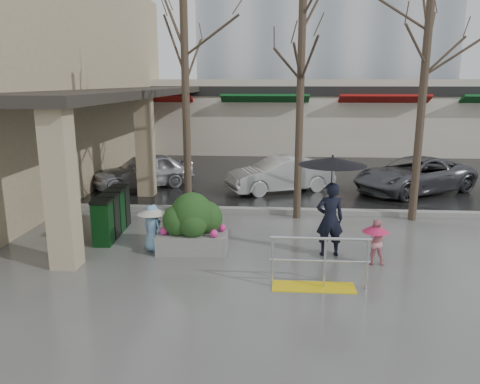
# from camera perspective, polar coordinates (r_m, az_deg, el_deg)

# --- Properties ---
(ground) EXTENTS (120.00, 120.00, 0.00)m
(ground) POSITION_cam_1_polar(r_m,az_deg,el_deg) (10.42, 1.16, -8.56)
(ground) COLOR #51514F
(ground) RESTS_ON ground
(street_asphalt) EXTENTS (120.00, 36.00, 0.01)m
(street_asphalt) POSITION_cam_1_polar(r_m,az_deg,el_deg) (31.90, 3.24, 6.30)
(street_asphalt) COLOR black
(street_asphalt) RESTS_ON ground
(curb) EXTENTS (120.00, 0.30, 0.15)m
(curb) POSITION_cam_1_polar(r_m,az_deg,el_deg) (14.18, 2.01, -2.26)
(curb) COLOR gray
(curb) RESTS_ON ground
(near_building) EXTENTS (6.00, 18.00, 8.00)m
(near_building) POSITION_cam_1_polar(r_m,az_deg,el_deg) (20.04, -24.74, 12.46)
(near_building) COLOR tan
(near_building) RESTS_ON ground
(canopy_slab) EXTENTS (2.80, 18.00, 0.25)m
(canopy_slab) POSITION_cam_1_polar(r_m,az_deg,el_deg) (18.43, -12.84, 12.19)
(canopy_slab) COLOR #2D2823
(canopy_slab) RESTS_ON pillar_front
(pillar_front) EXTENTS (0.55, 0.55, 3.50)m
(pillar_front) POSITION_cam_1_polar(r_m,az_deg,el_deg) (10.37, -21.00, 0.56)
(pillar_front) COLOR tan
(pillar_front) RESTS_ON ground
(pillar_back) EXTENTS (0.55, 0.55, 3.50)m
(pillar_back) POSITION_cam_1_polar(r_m,az_deg,el_deg) (16.40, -11.48, 5.57)
(pillar_back) COLOR tan
(pillar_back) RESTS_ON ground
(storefront_row) EXTENTS (34.00, 6.74, 4.00)m
(storefront_row) POSITION_cam_1_polar(r_m,az_deg,el_deg) (27.73, 7.35, 9.33)
(storefront_row) COLOR beige
(storefront_row) RESTS_ON ground
(handrail) EXTENTS (1.90, 0.50, 1.03)m
(handrail) POSITION_cam_1_polar(r_m,az_deg,el_deg) (9.19, 9.38, -9.28)
(handrail) COLOR yellow
(handrail) RESTS_ON ground
(tree_west) EXTENTS (3.20, 3.20, 6.80)m
(tree_west) POSITION_cam_1_polar(r_m,az_deg,el_deg) (13.54, -6.82, 18.32)
(tree_west) COLOR #382B21
(tree_west) RESTS_ON ground
(tree_midwest) EXTENTS (3.20, 3.20, 7.00)m
(tree_midwest) POSITION_cam_1_polar(r_m,az_deg,el_deg) (13.34, 7.58, 19.02)
(tree_midwest) COLOR #382B21
(tree_midwest) RESTS_ON ground
(tree_mideast) EXTENTS (3.20, 3.20, 6.50)m
(tree_mideast) POSITION_cam_1_polar(r_m,az_deg,el_deg) (13.88, 21.85, 16.44)
(tree_mideast) COLOR #382B21
(tree_mideast) RESTS_ON ground
(woman) EXTENTS (1.51, 1.51, 2.32)m
(woman) POSITION_cam_1_polar(r_m,az_deg,el_deg) (10.60, 11.05, 0.09)
(woman) COLOR black
(woman) RESTS_ON ground
(child_pink) EXTENTS (0.58, 0.58, 1.00)m
(child_pink) POSITION_cam_1_polar(r_m,az_deg,el_deg) (10.57, 16.14, -5.45)
(child_pink) COLOR pink
(child_pink) RESTS_ON ground
(child_blue) EXTENTS (0.67, 0.67, 1.13)m
(child_blue) POSITION_cam_1_polar(r_m,az_deg,el_deg) (11.08, -10.66, -3.74)
(child_blue) COLOR #7AADD9
(child_blue) RESTS_ON ground
(planter) EXTENTS (1.65, 0.96, 1.41)m
(planter) POSITION_cam_1_polar(r_m,az_deg,el_deg) (10.91, -5.79, -3.85)
(planter) COLOR slate
(planter) RESTS_ON ground
(news_boxes) EXTENTS (0.56, 2.05, 1.13)m
(news_boxes) POSITION_cam_1_polar(r_m,az_deg,el_deg) (12.49, -15.33, -2.55)
(news_boxes) COLOR #0C3613
(news_boxes) RESTS_ON ground
(car_a) EXTENTS (3.95, 3.11, 1.26)m
(car_a) POSITION_cam_1_polar(r_m,az_deg,el_deg) (17.90, -11.68, 2.57)
(car_a) COLOR silver
(car_a) RESTS_ON ground
(car_b) EXTENTS (4.03, 2.80, 1.26)m
(car_b) POSITION_cam_1_polar(r_m,az_deg,el_deg) (16.91, 4.97, 2.17)
(car_b) COLOR silver
(car_b) RESTS_ON ground
(car_c) EXTENTS (4.97, 4.11, 1.26)m
(car_c) POSITION_cam_1_polar(r_m,az_deg,el_deg) (17.82, 20.43, 1.95)
(car_c) COLOR #515257
(car_c) RESTS_ON ground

